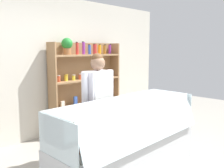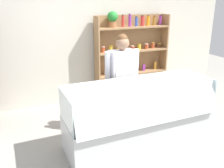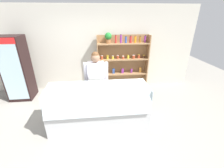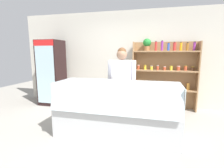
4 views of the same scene
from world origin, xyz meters
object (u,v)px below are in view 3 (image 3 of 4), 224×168
drinks_fridge (17,69)px  deli_display_case (99,113)px  shop_clerk (96,79)px  shelving_unit (122,59)px

drinks_fridge → deli_display_case: bearing=-33.8°
drinks_fridge → shop_clerk: size_ratio=1.16×
drinks_fridge → deli_display_case: 2.88m
drinks_fridge → deli_display_case: size_ratio=0.85×
drinks_fridge → shop_clerk: drinks_fridge is taller
drinks_fridge → deli_display_case: (2.34, -1.56, -0.63)m
deli_display_case → shelving_unit: bearing=66.2°
shop_clerk → deli_display_case: bearing=-87.9°
shelving_unit → shop_clerk: shelving_unit is taller
shelving_unit → deli_display_case: bearing=-113.8°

